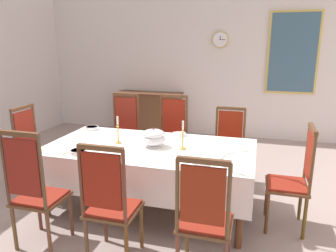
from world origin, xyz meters
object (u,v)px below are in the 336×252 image
object	(u,v)px
soup_tureen	(154,137)
sideboard	(149,113)
chair_head_west	(35,150)
bowl_near_left	(78,151)
chair_south_b	(110,203)
candlestick_east	(183,138)
mounted_clock	(220,40)
chair_south_c	(204,217)
bowl_near_right	(92,128)
chair_north_c	(229,144)
bowl_far_right	(201,164)
chair_south_a	(35,190)
framed_painting	(293,53)
dining_table	(150,152)
bowl_far_left	(179,134)
chair_north_b	(172,137)
chair_north_a	(124,133)
spoon_primary	(70,151)
candlestick_west	(118,133)
spoon_secondary	(85,128)
chair_head_east	(294,178)

from	to	relation	value
soup_tureen	sideboard	distance (m)	3.36
chair_head_west	bowl_near_left	distance (m)	1.06
chair_south_b	chair_head_west	distance (m)	1.87
candlestick_east	mounted_clock	size ratio (longest dim) A/B	1.01
chair_south_c	mounted_clock	distance (m)	4.64
bowl_near_right	chair_south_c	bearing A→B (deg)	-39.34
chair_south_b	sideboard	bearing A→B (deg)	104.74
mounted_clock	chair_north_c	bearing A→B (deg)	-79.01
candlestick_east	bowl_far_right	xyz separation A→B (m)	(0.29, -0.44, -0.11)
chair_south_a	candlestick_east	world-z (taller)	chair_south_a
chair_south_c	framed_painting	size ratio (longest dim) A/B	0.71
dining_table	chair_south_b	distance (m)	1.03
candlestick_east	sideboard	bearing A→B (deg)	115.56
bowl_far_left	sideboard	world-z (taller)	sideboard
chair_head_west	sideboard	bearing A→B (deg)	171.29
chair_north_b	bowl_near_right	distance (m)	1.15
chair_north_a	spoon_primary	bearing A→B (deg)	90.34
mounted_clock	bowl_far_left	bearing A→B (deg)	-92.71
chair_north_b	chair_south_c	world-z (taller)	chair_north_b
candlestick_west	sideboard	distance (m)	3.24
chair_south_b	chair_north_c	size ratio (longest dim) A/B	1.07
spoon_primary	chair_north_a	bearing A→B (deg)	98.69
mounted_clock	chair_south_c	bearing A→B (deg)	-84.04
chair_south_c	spoon_secondary	bearing A→B (deg)	142.02
dining_table	chair_north_b	bearing A→B (deg)	90.76
bowl_far_left	candlestick_east	bearing A→B (deg)	-71.27
chair_south_b	bowl_near_left	world-z (taller)	chair_south_b
candlestick_west	chair_south_c	bearing A→B (deg)	-40.13
sideboard	framed_painting	xyz separation A→B (m)	(2.86, 0.25, 1.30)
chair_south_b	chair_head_east	bearing A→B (deg)	32.55
chair_head_west	dining_table	bearing A→B (deg)	90.00
spoon_primary	candlestick_east	bearing A→B (deg)	28.55
chair_south_c	framed_painting	bearing A→B (deg)	77.97
candlestick_west	spoon_primary	world-z (taller)	candlestick_west
chair_south_a	chair_head_east	size ratio (longest dim) A/B	1.06
chair_head_east	candlestick_east	distance (m)	1.23
bowl_near_left	chair_north_a	bearing A→B (deg)	94.95
chair_north_c	candlestick_east	distance (m)	1.15
chair_head_east	chair_south_a	bearing A→B (deg)	113.40
chair_south_b	bowl_far_right	world-z (taller)	chair_south_b
chair_head_east	spoon_secondary	distance (m)	2.76
candlestick_east	mounted_clock	xyz separation A→B (m)	(-0.04, 3.37, 1.10)
chair_south_c	bowl_near_right	world-z (taller)	chair_south_c
chair_north_c	candlestick_east	size ratio (longest dim) A/B	3.28
chair_south_c	chair_head_east	distance (m)	1.27
dining_table	chair_south_a	size ratio (longest dim) A/B	1.96
soup_tureen	chair_north_a	bearing A→B (deg)	129.04
chair_south_c	chair_north_c	size ratio (longest dim) A/B	1.05
candlestick_east	chair_head_east	bearing A→B (deg)	0.00
chair_south_a	bowl_far_right	xyz separation A→B (m)	(1.46, 0.59, 0.19)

